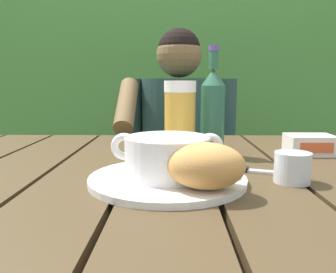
% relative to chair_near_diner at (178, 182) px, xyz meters
% --- Properties ---
extents(dining_table, '(1.48, 0.99, 0.78)m').
position_rel_chair_near_diner_xyz_m(dining_table, '(-0.04, -0.93, 0.22)').
color(dining_table, '#46351F').
rests_on(dining_table, ground_plane).
extents(hedge_backdrop, '(3.79, 0.86, 1.90)m').
position_rel_chair_near_diner_xyz_m(hedge_backdrop, '(0.05, 0.92, 0.50)').
color(hedge_backdrop, '#3D7432').
rests_on(hedge_backdrop, ground_plane).
extents(chair_near_diner, '(0.47, 0.46, 0.93)m').
position_rel_chair_near_diner_xyz_m(chair_near_diner, '(0.00, 0.00, 0.00)').
color(chair_near_diner, '#52331F').
rests_on(chair_near_diner, ground_plane).
extents(person_eating, '(0.48, 0.47, 1.18)m').
position_rel_chair_near_diner_xyz_m(person_eating, '(-0.00, -0.20, 0.22)').
color(person_eating, '#23413B').
rests_on(person_eating, ground_plane).
extents(serving_plate, '(0.29, 0.29, 0.01)m').
position_rel_chair_near_diner_xyz_m(serving_plate, '(-0.04, -1.01, 0.31)').
color(serving_plate, white).
rests_on(serving_plate, dining_table).
extents(soup_bowl, '(0.21, 0.16, 0.08)m').
position_rel_chair_near_diner_xyz_m(soup_bowl, '(-0.04, -1.01, 0.35)').
color(soup_bowl, white).
rests_on(soup_bowl, serving_plate).
extents(bread_roll, '(0.13, 0.10, 0.08)m').
position_rel_chair_near_diner_xyz_m(bread_roll, '(0.03, -1.08, 0.35)').
color(bread_roll, '#CC9049').
rests_on(bread_roll, serving_plate).
extents(beer_glass, '(0.08, 0.08, 0.19)m').
position_rel_chair_near_diner_xyz_m(beer_glass, '(-0.01, -0.80, 0.40)').
color(beer_glass, gold).
rests_on(beer_glass, dining_table).
extents(beer_bottle, '(0.06, 0.06, 0.27)m').
position_rel_chair_near_diner_xyz_m(beer_bottle, '(0.07, -0.77, 0.41)').
color(beer_bottle, '#27583D').
rests_on(beer_bottle, dining_table).
extents(water_glass_small, '(0.07, 0.07, 0.06)m').
position_rel_chair_near_diner_xyz_m(water_glass_small, '(0.20, -1.01, 0.33)').
color(water_glass_small, silver).
rests_on(water_glass_small, dining_table).
extents(butter_tub, '(0.12, 0.09, 0.05)m').
position_rel_chair_near_diner_xyz_m(butter_tub, '(0.33, -0.75, 0.33)').
color(butter_tub, white).
rests_on(butter_tub, dining_table).
extents(table_knife, '(0.16, 0.07, 0.01)m').
position_rel_chair_near_diner_xyz_m(table_knife, '(0.13, -0.93, 0.31)').
color(table_knife, silver).
rests_on(table_knife, dining_table).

